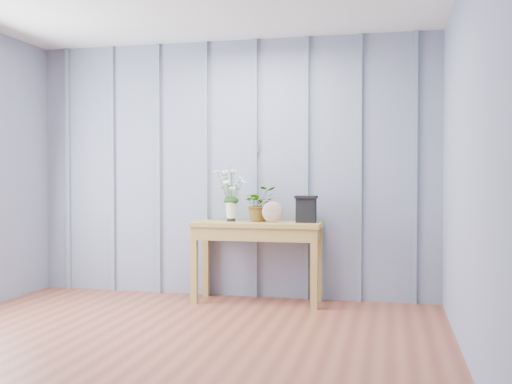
% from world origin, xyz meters
% --- Properties ---
extents(ground, '(4.50, 4.50, 0.00)m').
position_xyz_m(ground, '(0.00, 0.00, 0.00)').
color(ground, brown).
rests_on(ground, ground).
extents(room_shell, '(4.00, 4.50, 2.50)m').
position_xyz_m(room_shell, '(0.00, 0.92, 1.99)').
color(room_shell, '#828BA5').
rests_on(room_shell, ground).
extents(sideboard, '(1.20, 0.45, 0.75)m').
position_xyz_m(sideboard, '(0.32, 1.99, 0.64)').
color(sideboard, '#A5883E').
rests_on(sideboard, ground).
extents(daisy_vase, '(0.36, 0.27, 0.51)m').
position_xyz_m(daisy_vase, '(0.07, 2.02, 1.07)').
color(daisy_vase, black).
rests_on(daisy_vase, sideboard).
extents(spider_plant, '(0.39, 0.38, 0.33)m').
position_xyz_m(spider_plant, '(0.33, 2.08, 0.92)').
color(spider_plant, '#163A12').
rests_on(spider_plant, sideboard).
extents(felt_disc_vessel, '(0.20, 0.09, 0.19)m').
position_xyz_m(felt_disc_vessel, '(0.48, 1.96, 0.85)').
color(felt_disc_vessel, brown).
rests_on(felt_disc_vessel, sideboard).
extents(carved_box, '(0.20, 0.16, 0.25)m').
position_xyz_m(carved_box, '(0.78, 2.03, 0.88)').
color(carved_box, black).
rests_on(carved_box, sideboard).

